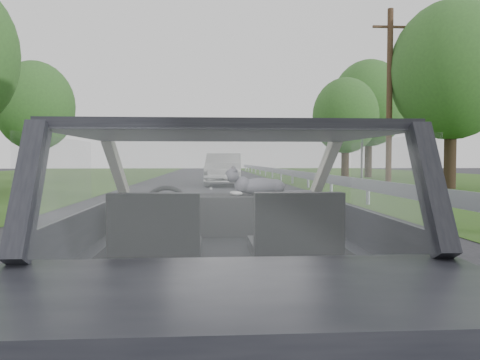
{
  "coord_description": "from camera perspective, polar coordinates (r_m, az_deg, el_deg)",
  "views": [
    {
      "loc": [
        -0.1,
        -2.97,
        1.27
      ],
      "look_at": [
        0.14,
        0.58,
        1.12
      ],
      "focal_mm": 35.0,
      "sensor_mm": 36.0,
      "label": 1
    }
  ],
  "objects": [
    {
      "name": "passenger_seat",
      "position": [
        2.75,
        6.73,
        -5.72
      ],
      "size": [
        0.5,
        0.72,
        0.42
      ],
      "primitive_type": "cube",
      "color": "black",
      "rests_on": "subject_car"
    },
    {
      "name": "other_car",
      "position": [
        23.39,
        -1.99,
        1.3
      ],
      "size": [
        2.21,
        5.0,
        1.61
      ],
      "primitive_type": "imported",
      "rotation": [
        0.0,
        0.0,
        -0.06
      ],
      "color": "#BEBEBE",
      "rests_on": "ground"
    },
    {
      "name": "steering_wheel",
      "position": [
        3.33,
        -8.97,
        -3.62
      ],
      "size": [
        0.36,
        0.36,
        0.04
      ],
      "primitive_type": "torus",
      "color": "black",
      "rests_on": "dashboard"
    },
    {
      "name": "dashboard",
      "position": [
        3.62,
        -2.21,
        -4.22
      ],
      "size": [
        1.58,
        0.45,
        0.3
      ],
      "primitive_type": "cube",
      "color": "black",
      "rests_on": "subject_car"
    },
    {
      "name": "tree_1",
      "position": [
        22.82,
        24.34,
        9.11
      ],
      "size": [
        6.35,
        6.35,
        8.01
      ],
      "primitive_type": null,
      "rotation": [
        0.0,
        0.0,
        0.23
      ],
      "color": "#305726",
      "rests_on": "ground"
    },
    {
      "name": "cat",
      "position": [
        3.63,
        2.52,
        -0.64
      ],
      "size": [
        0.54,
        0.28,
        0.23
      ],
      "primitive_type": "ellipsoid",
      "rotation": [
        0.0,
        0.0,
        0.24
      ],
      "color": "slate",
      "rests_on": "dashboard"
    },
    {
      "name": "guardrail",
      "position": [
        13.71,
        14.89,
        -0.53
      ],
      "size": [
        0.05,
        90.0,
        0.32
      ],
      "primitive_type": "cube",
      "color": "#9DA0AD",
      "rests_on": "ground"
    },
    {
      "name": "tree_2",
      "position": [
        30.57,
        12.73,
        5.91
      ],
      "size": [
        5.37,
        5.37,
        6.3
      ],
      "primitive_type": null,
      "rotation": [
        0.0,
        0.0,
        0.36
      ],
      "color": "#305726",
      "rests_on": "ground"
    },
    {
      "name": "ground",
      "position": [
        3.23,
        -1.84,
        -20.7
      ],
      "size": [
        140.0,
        140.0,
        0.0
      ],
      "primitive_type": "plane",
      "color": "#39393E",
      "rests_on": "ground"
    },
    {
      "name": "highway_sign",
      "position": [
        22.7,
        14.64,
        2.59
      ],
      "size": [
        0.47,
        1.06,
        2.73
      ],
      "primitive_type": "cube",
      "rotation": [
        0.0,
        0.0,
        -0.34
      ],
      "color": "#1C5F2A",
      "rests_on": "ground"
    },
    {
      "name": "tree_3",
      "position": [
        35.99,
        15.42,
        7.01
      ],
      "size": [
        7.22,
        7.22,
        8.39
      ],
      "primitive_type": null,
      "rotation": [
        0.0,
        0.0,
        -0.39
      ],
      "color": "#305726",
      "rests_on": "ground"
    },
    {
      "name": "driver_seat",
      "position": [
        2.72,
        -10.13,
        -5.83
      ],
      "size": [
        0.5,
        0.72,
        0.42
      ],
      "primitive_type": "cube",
      "color": "black",
      "rests_on": "subject_car"
    },
    {
      "name": "tree_6",
      "position": [
        29.73,
        -23.7,
        6.33
      ],
      "size": [
        5.62,
        5.62,
        6.79
      ],
      "primitive_type": null,
      "rotation": [
        0.0,
        0.0,
        -0.31
      ],
      "color": "#305726",
      "rests_on": "ground"
    },
    {
      "name": "subject_car",
      "position": [
        3.02,
        -1.86,
        -7.95
      ],
      "size": [
        1.8,
        4.0,
        1.45
      ],
      "primitive_type": "cube",
      "color": "black",
      "rests_on": "ground"
    },
    {
      "name": "utility_pole",
      "position": [
        22.12,
        17.75,
        9.36
      ],
      "size": [
        0.31,
        0.31,
        7.96
      ],
      "primitive_type": "cylinder",
      "rotation": [
        0.0,
        0.0,
        0.24
      ],
      "color": "brown",
      "rests_on": "ground"
    }
  ]
}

